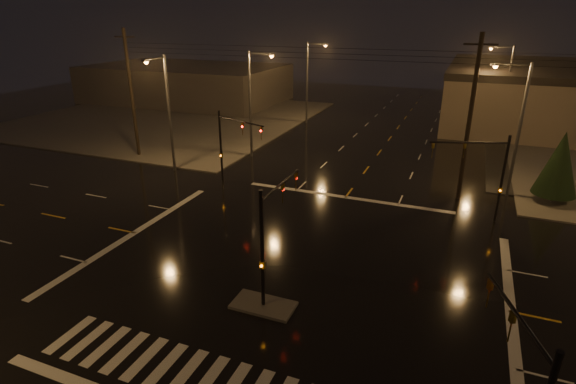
% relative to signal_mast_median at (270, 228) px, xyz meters
% --- Properties ---
extents(ground, '(140.00, 140.00, 0.00)m').
position_rel_signal_mast_median_xyz_m(ground, '(-0.00, 3.07, -3.75)').
color(ground, black).
rests_on(ground, ground).
extents(sidewalk_nw, '(36.00, 36.00, 0.12)m').
position_rel_signal_mast_median_xyz_m(sidewalk_nw, '(-30.00, 33.07, -3.69)').
color(sidewalk_nw, '#4D4A45').
rests_on(sidewalk_nw, ground).
extents(median_island, '(3.00, 1.60, 0.15)m').
position_rel_signal_mast_median_xyz_m(median_island, '(-0.00, -0.93, -3.68)').
color(median_island, '#4D4A45').
rests_on(median_island, ground).
extents(crosswalk, '(15.00, 2.60, 0.01)m').
position_rel_signal_mast_median_xyz_m(crosswalk, '(-0.00, -5.93, -3.75)').
color(crosswalk, beige).
rests_on(crosswalk, ground).
extents(stop_bar_far, '(16.00, 0.50, 0.01)m').
position_rel_signal_mast_median_xyz_m(stop_bar_far, '(-0.00, 14.07, -3.75)').
color(stop_bar_far, beige).
rests_on(stop_bar_far, ground).
extents(commercial_block, '(30.00, 18.00, 5.60)m').
position_rel_signal_mast_median_xyz_m(commercial_block, '(-35.00, 45.07, -0.95)').
color(commercial_block, '#433C3B').
rests_on(commercial_block, ground).
extents(signal_mast_median, '(0.25, 4.59, 6.00)m').
position_rel_signal_mast_median_xyz_m(signal_mast_median, '(0.00, 0.00, 0.00)').
color(signal_mast_median, black).
rests_on(signal_mast_median, ground).
extents(signal_mast_ne, '(4.84, 1.86, 6.00)m').
position_rel_signal_mast_median_xyz_m(signal_mast_ne, '(9.50, 13.21, 0.04)').
color(signal_mast_ne, black).
rests_on(signal_mast_ne, ground).
extents(signal_mast_nw, '(4.84, 1.86, 6.00)m').
position_rel_signal_mast_median_xyz_m(signal_mast_nw, '(-9.50, 13.21, 0.04)').
color(signal_mast_nw, black).
rests_on(signal_mast_nw, ground).
extents(streetlight_1, '(2.77, 0.32, 10.00)m').
position_rel_signal_mast_median_xyz_m(streetlight_1, '(-11.18, 21.07, 2.05)').
color(streetlight_1, '#38383A').
rests_on(streetlight_1, ground).
extents(streetlight_2, '(2.77, 0.32, 10.00)m').
position_rel_signal_mast_median_xyz_m(streetlight_2, '(-11.18, 37.07, 2.05)').
color(streetlight_2, '#38383A').
rests_on(streetlight_2, ground).
extents(streetlight_3, '(2.77, 0.32, 10.00)m').
position_rel_signal_mast_median_xyz_m(streetlight_3, '(11.18, 19.07, 2.05)').
color(streetlight_3, '#38383A').
rests_on(streetlight_3, ground).
extents(streetlight_4, '(2.77, 0.32, 10.00)m').
position_rel_signal_mast_median_xyz_m(streetlight_4, '(11.18, 39.07, 2.05)').
color(streetlight_4, '#38383A').
rests_on(streetlight_4, ground).
extents(streetlight_5, '(0.32, 2.77, 10.00)m').
position_rel_signal_mast_median_xyz_m(streetlight_5, '(-16.00, 14.26, 2.05)').
color(streetlight_5, '#38383A').
rests_on(streetlight_5, ground).
extents(utility_pole_0, '(2.20, 0.32, 12.00)m').
position_rel_signal_mast_median_xyz_m(utility_pole_0, '(-22.00, 17.07, 2.38)').
color(utility_pole_0, black).
rests_on(utility_pole_0, ground).
extents(utility_pole_1, '(2.20, 0.32, 12.00)m').
position_rel_signal_mast_median_xyz_m(utility_pole_1, '(8.00, 17.07, 2.38)').
color(utility_pole_1, black).
rests_on(utility_pole_1, ground).
extents(conifer_0, '(3.02, 3.02, 5.42)m').
position_rel_signal_mast_median_xyz_m(conifer_0, '(14.47, 18.80, -0.69)').
color(conifer_0, black).
rests_on(conifer_0, ground).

